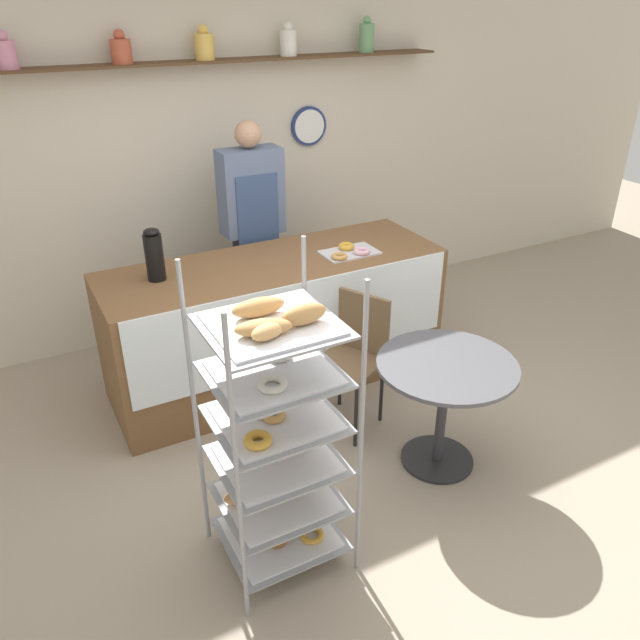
{
  "coord_description": "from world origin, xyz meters",
  "views": [
    {
      "loc": [
        -1.57,
        -2.58,
        2.55
      ],
      "look_at": [
        0.0,
        0.36,
        0.79
      ],
      "focal_mm": 35.0,
      "sensor_mm": 36.0,
      "label": 1
    }
  ],
  "objects_px": {
    "cafe_chair": "(356,347)",
    "donut_tray_counter": "(350,252)",
    "cafe_table": "(445,388)",
    "pastry_rack": "(276,433)",
    "coffee_carafe": "(154,255)",
    "person_worker": "(253,230)"
  },
  "relations": [
    {
      "from": "person_worker",
      "to": "cafe_chair",
      "type": "xyz_separation_m",
      "value": [
        0.15,
        -1.27,
        -0.41
      ]
    },
    {
      "from": "cafe_chair",
      "to": "donut_tray_counter",
      "type": "bearing_deg",
      "value": 125.91
    },
    {
      "from": "person_worker",
      "to": "cafe_chair",
      "type": "distance_m",
      "value": 1.34
    },
    {
      "from": "cafe_chair",
      "to": "coffee_carafe",
      "type": "relative_size",
      "value": 2.61
    },
    {
      "from": "cafe_chair",
      "to": "donut_tray_counter",
      "type": "xyz_separation_m",
      "value": [
        0.28,
        0.56,
        0.4
      ]
    },
    {
      "from": "person_worker",
      "to": "cafe_chair",
      "type": "height_order",
      "value": "person_worker"
    },
    {
      "from": "donut_tray_counter",
      "to": "pastry_rack",
      "type": "bearing_deg",
      "value": -131.29
    },
    {
      "from": "cafe_table",
      "to": "cafe_chair",
      "type": "bearing_deg",
      "value": 110.31
    },
    {
      "from": "pastry_rack",
      "to": "cafe_table",
      "type": "height_order",
      "value": "pastry_rack"
    },
    {
      "from": "pastry_rack",
      "to": "person_worker",
      "type": "relative_size",
      "value": 0.89
    },
    {
      "from": "cafe_table",
      "to": "cafe_chair",
      "type": "height_order",
      "value": "cafe_chair"
    },
    {
      "from": "cafe_chair",
      "to": "coffee_carafe",
      "type": "bearing_deg",
      "value": -154.93
    },
    {
      "from": "person_worker",
      "to": "cafe_table",
      "type": "bearing_deg",
      "value": -78.73
    },
    {
      "from": "pastry_rack",
      "to": "coffee_carafe",
      "type": "relative_size",
      "value": 4.62
    },
    {
      "from": "cafe_table",
      "to": "person_worker",
      "type": "bearing_deg",
      "value": 101.27
    },
    {
      "from": "cafe_chair",
      "to": "donut_tray_counter",
      "type": "height_order",
      "value": "donut_tray_counter"
    },
    {
      "from": "cafe_table",
      "to": "pastry_rack",
      "type": "bearing_deg",
      "value": -171.43
    },
    {
      "from": "pastry_rack",
      "to": "donut_tray_counter",
      "type": "relative_size",
      "value": 4.03
    },
    {
      "from": "cafe_table",
      "to": "donut_tray_counter",
      "type": "xyz_separation_m",
      "value": [
        0.05,
        1.18,
        0.42
      ]
    },
    {
      "from": "pastry_rack",
      "to": "donut_tray_counter",
      "type": "height_order",
      "value": "pastry_rack"
    },
    {
      "from": "coffee_carafe",
      "to": "cafe_table",
      "type": "bearing_deg",
      "value": -48.13
    },
    {
      "from": "pastry_rack",
      "to": "coffee_carafe",
      "type": "height_order",
      "value": "pastry_rack"
    }
  ]
}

